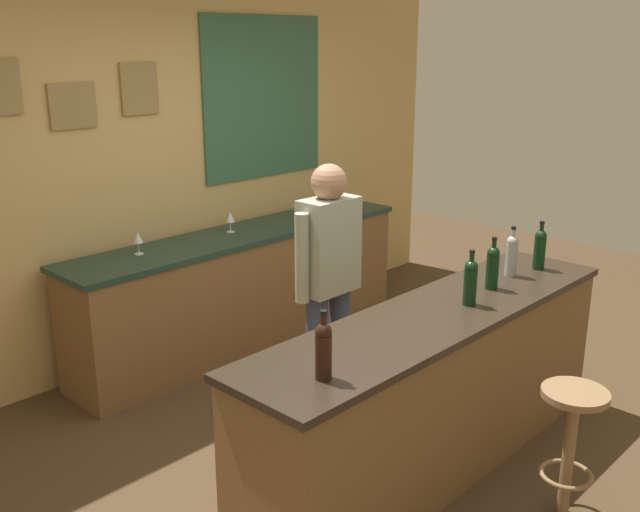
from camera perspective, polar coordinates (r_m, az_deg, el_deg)
ground_plane at (r=4.42m, az=4.46°, el=-14.30°), size 10.00×10.00×0.00m
back_wall at (r=5.38m, az=-12.15°, el=7.19°), size 6.00×0.09×2.80m
bar_counter at (r=3.99m, az=9.13°, el=-10.54°), size 2.61×0.60×0.92m
side_counter at (r=5.55m, az=-6.03°, el=-2.56°), size 2.92×0.56×0.90m
bartender at (r=4.21m, az=0.69°, el=-1.82°), size 0.52×0.21×1.62m
bar_stool at (r=3.77m, az=19.42°, el=-13.09°), size 0.32×0.32×0.68m
wine_bottle_a at (r=2.98m, az=0.28°, el=-7.42°), size 0.07×0.07×0.31m
wine_bottle_b at (r=3.89m, az=11.93°, el=-1.94°), size 0.07×0.07×0.31m
wine_bottle_c at (r=4.17m, az=13.63°, el=-0.77°), size 0.07×0.07×0.31m
wine_bottle_d at (r=4.43m, az=15.07°, el=0.16°), size 0.07×0.07×0.31m
wine_bottle_e at (r=4.61m, az=17.17°, el=0.63°), size 0.07×0.07×0.31m
wine_glass_a at (r=4.95m, az=-14.34°, el=1.37°), size 0.07×0.07×0.16m
wine_glass_b at (r=5.40m, az=-7.19°, el=3.04°), size 0.07×0.07×0.16m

